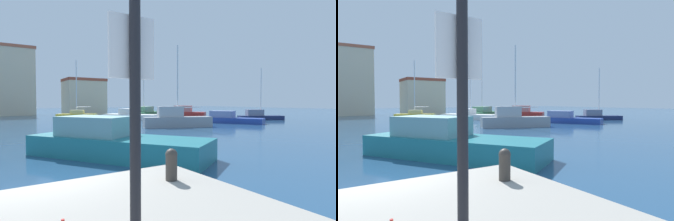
% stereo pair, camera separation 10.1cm
% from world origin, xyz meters
% --- Properties ---
extents(water, '(160.00, 160.00, 0.00)m').
position_xyz_m(water, '(15.00, 20.00, 0.00)').
color(water, navy).
rests_on(water, ground).
extents(mooring_bollard, '(0.22, 0.22, 0.58)m').
position_xyz_m(mooring_bollard, '(1.99, -1.92, 1.31)').
color(mooring_bollard, '#38332D').
rests_on(mooring_bollard, pier_quay).
extents(sailboat_white_far_left, '(6.61, 8.37, 8.79)m').
position_xyz_m(sailboat_white_far_left, '(15.62, 27.82, 0.48)').
color(sailboat_white_far_left, white).
rests_on(sailboat_white_far_left, water).
extents(sailboat_yellow_behind_lamppost, '(4.92, 3.64, 7.69)m').
position_xyz_m(sailboat_yellow_behind_lamppost, '(8.63, 29.38, 0.55)').
color(sailboat_yellow_behind_lamppost, gold).
rests_on(sailboat_yellow_behind_lamppost, water).
extents(motorboat_teal_far_right, '(6.54, 8.23, 1.76)m').
position_xyz_m(motorboat_teal_far_right, '(3.73, 5.16, 0.64)').
color(motorboat_teal_far_right, '#1E707A').
rests_on(motorboat_teal_far_right, water).
extents(motorboat_red_distant_east, '(6.00, 6.92, 1.75)m').
position_xyz_m(motorboat_red_distant_east, '(26.28, 30.11, 0.60)').
color(motorboat_red_distant_east, '#B22823').
rests_on(motorboat_red_distant_east, water).
extents(motorboat_blue_center_channel, '(5.10, 7.26, 1.35)m').
position_xyz_m(motorboat_blue_center_channel, '(21.80, 15.63, 0.48)').
color(motorboat_blue_center_channel, '#233D93').
rests_on(motorboat_blue_center_channel, water).
extents(sailboat_green_near_pier, '(8.67, 7.30, 13.63)m').
position_xyz_m(sailboat_green_near_pier, '(20.63, 33.46, 0.62)').
color(sailboat_green_near_pier, '#28703D').
rests_on(sailboat_green_near_pier, water).
extents(sailboat_grey_inner_mooring, '(6.67, 3.74, 7.73)m').
position_xyz_m(sailboat_grey_inner_mooring, '(14.02, 14.90, 0.71)').
color(sailboat_grey_inner_mooring, gray).
rests_on(sailboat_grey_inner_mooring, water).
extents(sailboat_navy_outer_mooring, '(5.83, 4.24, 6.90)m').
position_xyz_m(sailboat_navy_outer_mooring, '(29.18, 17.23, 0.52)').
color(sailboat_navy_outer_mooring, '#19234C').
rests_on(sailboat_navy_outer_mooring, water).
extents(yacht_club, '(6.86, 6.26, 6.60)m').
position_xyz_m(yacht_club, '(13.98, 44.46, 3.31)').
color(yacht_club, beige).
rests_on(yacht_club, ground).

